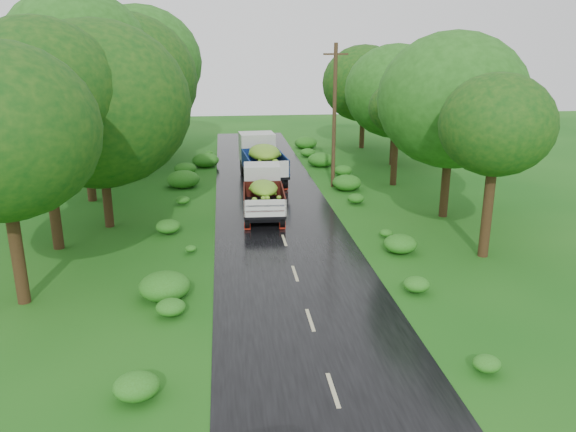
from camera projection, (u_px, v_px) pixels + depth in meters
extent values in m
plane|color=#114D10|center=(333.00, 391.00, 15.01)|extent=(120.00, 120.00, 0.00)
cube|color=black|center=(306.00, 307.00, 19.75)|extent=(6.50, 80.00, 0.02)
cube|color=#BFB78C|center=(333.00, 390.00, 15.01)|extent=(0.12, 1.60, 0.00)
cube|color=#BFB78C|center=(310.00, 320.00, 18.80)|extent=(0.12, 1.60, 0.00)
cube|color=#BFB78C|center=(295.00, 273.00, 22.60)|extent=(0.12, 1.60, 0.00)
cube|color=#BFB78C|center=(284.00, 240.00, 26.39)|extent=(0.12, 1.60, 0.00)
cube|color=#BFB78C|center=(276.00, 215.00, 30.19)|extent=(0.12, 1.60, 0.00)
cube|color=#BFB78C|center=(270.00, 196.00, 33.99)|extent=(0.12, 1.60, 0.00)
cube|color=#BFB78C|center=(265.00, 181.00, 37.78)|extent=(0.12, 1.60, 0.00)
cube|color=#BFB78C|center=(261.00, 168.00, 41.58)|extent=(0.12, 1.60, 0.00)
cube|color=#BFB78C|center=(257.00, 158.00, 45.38)|extent=(0.12, 1.60, 0.00)
cube|color=#BFB78C|center=(255.00, 149.00, 49.17)|extent=(0.12, 1.60, 0.00)
cube|color=#BFB78C|center=(252.00, 141.00, 52.97)|extent=(0.12, 1.60, 0.00)
cube|color=black|center=(263.00, 206.00, 29.93)|extent=(1.76, 5.12, 0.25)
cylinder|color=black|center=(247.00, 200.00, 31.66)|extent=(0.29, 0.91, 0.90)
cylinder|color=black|center=(278.00, 199.00, 31.78)|extent=(0.29, 0.91, 0.90)
cylinder|color=black|center=(247.00, 215.00, 28.81)|extent=(0.29, 0.91, 0.90)
cylinder|color=black|center=(281.00, 214.00, 28.93)|extent=(0.29, 0.91, 0.90)
cylinder|color=black|center=(247.00, 220.00, 27.93)|extent=(0.29, 0.91, 0.90)
cylinder|color=black|center=(282.00, 220.00, 28.05)|extent=(0.29, 0.91, 0.90)
cube|color=maroon|center=(247.00, 226.00, 27.70)|extent=(0.31, 0.05, 0.40)
cube|color=maroon|center=(283.00, 225.00, 27.82)|extent=(0.31, 0.05, 0.40)
cube|color=silver|center=(262.00, 179.00, 31.57)|extent=(2.05, 1.79, 1.71)
cube|color=black|center=(264.00, 207.00, 28.97)|extent=(2.23, 3.95, 0.14)
cube|color=#49160D|center=(244.00, 198.00, 28.75)|extent=(0.23, 3.87, 0.85)
cube|color=#49160D|center=(283.00, 198.00, 28.89)|extent=(0.23, 3.87, 0.85)
cube|color=#49160D|center=(263.00, 189.00, 30.63)|extent=(2.07, 0.16, 0.85)
cube|color=silver|center=(265.00, 208.00, 27.01)|extent=(2.07, 0.16, 0.85)
ellipsoid|color=#4F8618|center=(264.00, 188.00, 28.66)|extent=(1.87, 3.32, 0.90)
cube|color=black|center=(262.00, 171.00, 37.54)|extent=(2.31, 6.18, 0.30)
cylinder|color=black|center=(243.00, 167.00, 39.47)|extent=(0.38, 1.10, 1.08)
cylinder|color=black|center=(272.00, 166.00, 39.85)|extent=(0.38, 1.10, 1.08)
cylinder|color=black|center=(249.00, 179.00, 36.11)|extent=(0.38, 1.10, 1.08)
cylinder|color=black|center=(281.00, 177.00, 36.49)|extent=(0.38, 1.10, 1.08)
cylinder|color=black|center=(251.00, 183.00, 35.08)|extent=(0.38, 1.10, 1.08)
cylinder|color=black|center=(284.00, 181.00, 35.45)|extent=(0.38, 1.10, 1.08)
cube|color=maroon|center=(252.00, 188.00, 34.80)|extent=(0.37, 0.07, 0.48)
cube|color=maroon|center=(285.00, 186.00, 35.18)|extent=(0.37, 0.07, 0.48)
cube|color=silver|center=(257.00, 147.00, 39.47)|extent=(2.52, 2.22, 2.04)
cube|color=black|center=(265.00, 171.00, 36.41)|extent=(2.82, 4.80, 0.17)
cube|color=navy|center=(246.00, 163.00, 36.02)|extent=(0.44, 4.62, 1.02)
cube|color=navy|center=(283.00, 162.00, 36.45)|extent=(0.44, 4.62, 1.02)
cube|color=navy|center=(260.00, 156.00, 38.37)|extent=(2.47, 0.27, 1.02)
cube|color=silver|center=(270.00, 170.00, 34.11)|extent=(2.47, 0.27, 1.02)
ellipsoid|color=#4F8618|center=(264.00, 152.00, 36.05)|extent=(2.37, 4.03, 1.08)
cylinder|color=#382616|center=(334.00, 117.00, 35.03)|extent=(0.27, 0.27, 8.93)
cube|color=#382616|center=(336.00, 54.00, 33.90)|extent=(1.57, 0.30, 0.11)
cylinder|color=black|center=(11.00, 209.00, 19.11)|extent=(0.45, 0.45, 6.96)
cylinder|color=black|center=(48.00, 162.00, 24.25)|extent=(0.47, 0.47, 8.00)
ellipsoid|color=#0C4010|center=(39.00, 90.00, 23.35)|extent=(3.66, 3.66, 3.29)
cylinder|color=black|center=(103.00, 159.00, 27.44)|extent=(0.45, 0.45, 6.93)
ellipsoid|color=#0C4010|center=(98.00, 105.00, 26.66)|extent=(4.20, 4.20, 3.78)
cylinder|color=black|center=(84.00, 121.00, 31.74)|extent=(0.51, 0.51, 9.41)
ellipsoid|color=#0C4010|center=(77.00, 55.00, 30.68)|extent=(3.98, 3.98, 3.58)
cylinder|color=black|center=(108.00, 130.00, 38.09)|extent=(0.44, 0.44, 6.52)
ellipsoid|color=#0C4010|center=(104.00, 93.00, 37.35)|extent=(4.02, 4.02, 3.62)
cylinder|color=black|center=(126.00, 116.00, 43.36)|extent=(0.45, 0.45, 7.07)
ellipsoid|color=#0C4010|center=(123.00, 80.00, 42.57)|extent=(4.73, 4.73, 4.26)
cylinder|color=black|center=(143.00, 102.00, 46.33)|extent=(0.48, 0.48, 8.42)
ellipsoid|color=#0C4010|center=(140.00, 62.00, 45.38)|extent=(4.47, 4.47, 4.03)
cylinder|color=black|center=(490.00, 184.00, 23.55)|extent=(0.44, 0.44, 6.50)
ellipsoid|color=#1E5214|center=(497.00, 125.00, 22.83)|extent=(3.06, 3.06, 2.76)
cylinder|color=black|center=(448.00, 152.00, 29.11)|extent=(0.45, 0.45, 6.97)
ellipsoid|color=#1E5214|center=(453.00, 100.00, 28.33)|extent=(3.90, 3.90, 3.51)
cylinder|color=black|center=(395.00, 142.00, 36.00)|extent=(0.42, 0.42, 5.67)
ellipsoid|color=#1E5214|center=(397.00, 108.00, 35.36)|extent=(2.70, 2.70, 2.43)
cylinder|color=black|center=(394.00, 124.00, 41.95)|extent=(0.43, 0.43, 6.26)
ellipsoid|color=#1E5214|center=(396.00, 91.00, 41.25)|extent=(3.90, 3.90, 3.51)
cylinder|color=black|center=(363.00, 112.00, 48.89)|extent=(0.43, 0.43, 6.34)
ellipsoid|color=#1E5214|center=(364.00, 83.00, 48.18)|extent=(3.80, 3.80, 3.42)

